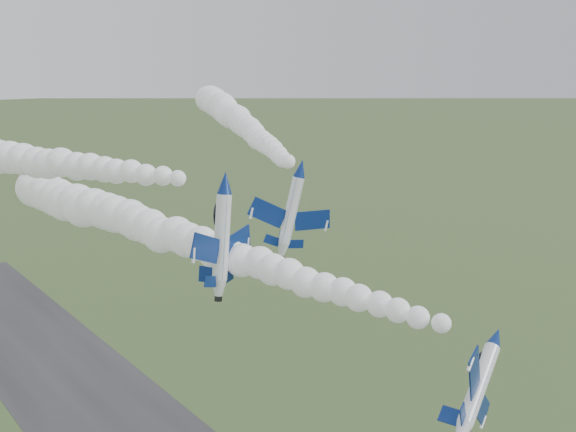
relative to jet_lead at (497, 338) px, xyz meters
The scene contains 5 objects.
jet_lead is the anchor object (origin of this frame).
smoke_trail_jet_lead 35.31m from the jet_lead, 105.97° to the left, with size 5.55×65.86×5.55m, color white, non-canonical shape.
jet_pair_left 30.66m from the jet_lead, 109.52° to the left, with size 11.39×13.15×3.69m.
jet_pair_right 29.65m from the jet_lead, 87.84° to the left, with size 9.83×11.57×3.54m.
smoke_trail_jet_pair_right 63.58m from the jet_lead, 76.01° to the left, with size 5.50×66.18×5.50m, color white, non-canonical shape.
Camera 1 is at (-36.39, -32.78, 57.92)m, focal length 40.00 mm.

